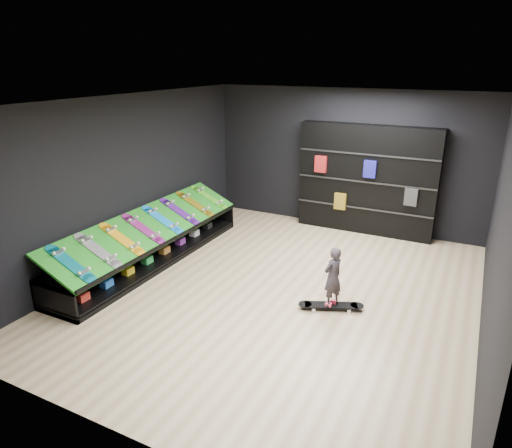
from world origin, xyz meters
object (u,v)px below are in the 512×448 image
at_px(back_shelving, 367,180).
at_px(floor_skateboard, 331,307).
at_px(child, 332,288).
at_px(display_rack, 153,248).

bearing_deg(back_shelving, floor_skateboard, -83.25).
distance_m(floor_skateboard, child, 0.32).
distance_m(display_rack, back_shelving, 4.63).
height_order(floor_skateboard, child, child).
xyz_separation_m(back_shelving, floor_skateboard, (0.42, -3.54, -1.10)).
bearing_deg(child, floor_skateboard, -62.80).
bearing_deg(display_rack, back_shelving, 46.93).
bearing_deg(floor_skateboard, child, -23.56).
relative_size(display_rack, floor_skateboard, 4.59).
bearing_deg(back_shelving, child, -83.25).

